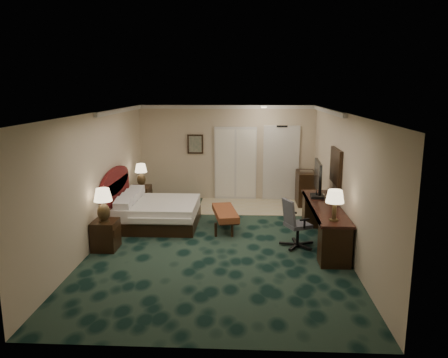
{
  "coord_description": "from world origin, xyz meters",
  "views": [
    {
      "loc": [
        0.55,
        -8.62,
        3.2
      ],
      "look_at": [
        0.08,
        0.6,
        1.25
      ],
      "focal_mm": 35.0,
      "sensor_mm": 36.0,
      "label": 1
    }
  ],
  "objects_px": {
    "bed": "(158,214)",
    "desk_chair": "(298,223)",
    "desk": "(324,224)",
    "nightstand_near": "(106,235)",
    "lamp_far": "(141,175)",
    "nightstand_far": "(140,198)",
    "lamp_near": "(103,205)",
    "minibar": "(306,188)",
    "tv": "(318,179)",
    "bed_bench": "(225,219)"
  },
  "relations": [
    {
      "from": "nightstand_near",
      "to": "lamp_far",
      "type": "relative_size",
      "value": 0.99
    },
    {
      "from": "nightstand_near",
      "to": "bed_bench",
      "type": "height_order",
      "value": "nightstand_near"
    },
    {
      "from": "nightstand_far",
      "to": "minibar",
      "type": "bearing_deg",
      "value": 10.31
    },
    {
      "from": "lamp_far",
      "to": "desk_chair",
      "type": "bearing_deg",
      "value": -33.89
    },
    {
      "from": "nightstand_near",
      "to": "tv",
      "type": "bearing_deg",
      "value": 16.2
    },
    {
      "from": "bed",
      "to": "minibar",
      "type": "bearing_deg",
      "value": 29.21
    },
    {
      "from": "nightstand_near",
      "to": "bed_bench",
      "type": "relative_size",
      "value": 0.45
    },
    {
      "from": "nightstand_far",
      "to": "tv",
      "type": "xyz_separation_m",
      "value": [
        4.35,
        -1.56,
        0.89
      ]
    },
    {
      "from": "desk_chair",
      "to": "bed",
      "type": "bearing_deg",
      "value": 133.44
    },
    {
      "from": "bed",
      "to": "lamp_near",
      "type": "distance_m",
      "value": 1.9
    },
    {
      "from": "desk",
      "to": "desk_chair",
      "type": "xyz_separation_m",
      "value": [
        -0.56,
        -0.26,
        0.1
      ]
    },
    {
      "from": "bed",
      "to": "bed_bench",
      "type": "height_order",
      "value": "bed"
    },
    {
      "from": "tv",
      "to": "desk_chair",
      "type": "height_order",
      "value": "tv"
    },
    {
      "from": "nightstand_far",
      "to": "lamp_far",
      "type": "distance_m",
      "value": 0.62
    },
    {
      "from": "lamp_near",
      "to": "tv",
      "type": "bearing_deg",
      "value": 16.79
    },
    {
      "from": "nightstand_far",
      "to": "desk",
      "type": "distance_m",
      "value": 4.94
    },
    {
      "from": "nightstand_far",
      "to": "lamp_near",
      "type": "xyz_separation_m",
      "value": [
        -0.02,
        -2.88,
        0.61
      ]
    },
    {
      "from": "lamp_near",
      "to": "tv",
      "type": "height_order",
      "value": "tv"
    },
    {
      "from": "nightstand_far",
      "to": "bed_bench",
      "type": "height_order",
      "value": "nightstand_far"
    },
    {
      "from": "lamp_near",
      "to": "tv",
      "type": "xyz_separation_m",
      "value": [
        4.37,
        1.32,
        0.28
      ]
    },
    {
      "from": "bed",
      "to": "desk_chair",
      "type": "xyz_separation_m",
      "value": [
        3.1,
        -1.24,
        0.22
      ]
    },
    {
      "from": "nightstand_near",
      "to": "desk",
      "type": "height_order",
      "value": "desk"
    },
    {
      "from": "bed",
      "to": "lamp_near",
      "type": "height_order",
      "value": "lamp_near"
    },
    {
      "from": "nightstand_far",
      "to": "desk",
      "type": "xyz_separation_m",
      "value": [
        4.4,
        -2.25,
        0.08
      ]
    },
    {
      "from": "nightstand_far",
      "to": "lamp_far",
      "type": "bearing_deg",
      "value": 60.0
    },
    {
      "from": "nightstand_far",
      "to": "bed_bench",
      "type": "distance_m",
      "value": 2.71
    },
    {
      "from": "bed",
      "to": "desk",
      "type": "height_order",
      "value": "desk"
    },
    {
      "from": "minibar",
      "to": "desk_chair",
      "type": "bearing_deg",
      "value": -100.16
    },
    {
      "from": "bed_bench",
      "to": "tv",
      "type": "xyz_separation_m",
      "value": [
        2.04,
        -0.15,
        0.99
      ]
    },
    {
      "from": "bed_bench",
      "to": "nightstand_near",
      "type": "bearing_deg",
      "value": -159.74
    },
    {
      "from": "minibar",
      "to": "desk",
      "type": "bearing_deg",
      "value": -90.54
    },
    {
      "from": "nightstand_near",
      "to": "nightstand_far",
      "type": "height_order",
      "value": "nightstand_far"
    },
    {
      "from": "desk",
      "to": "desk_chair",
      "type": "height_order",
      "value": "desk_chair"
    },
    {
      "from": "tv",
      "to": "desk_chair",
      "type": "bearing_deg",
      "value": -115.51
    },
    {
      "from": "bed_bench",
      "to": "desk",
      "type": "bearing_deg",
      "value": -32.85
    },
    {
      "from": "bed_bench",
      "to": "bed",
      "type": "bearing_deg",
      "value": 163.38
    },
    {
      "from": "nightstand_far",
      "to": "desk_chair",
      "type": "xyz_separation_m",
      "value": [
        3.84,
        -2.5,
        0.18
      ]
    },
    {
      "from": "bed",
      "to": "tv",
      "type": "distance_m",
      "value": 3.75
    },
    {
      "from": "nightstand_near",
      "to": "desk",
      "type": "xyz_separation_m",
      "value": [
        4.42,
        0.59,
        0.11
      ]
    },
    {
      "from": "nightstand_near",
      "to": "lamp_far",
      "type": "bearing_deg",
      "value": 88.95
    },
    {
      "from": "nightstand_near",
      "to": "desk_chair",
      "type": "height_order",
      "value": "desk_chair"
    },
    {
      "from": "lamp_far",
      "to": "tv",
      "type": "distance_m",
      "value": 4.62
    },
    {
      "from": "lamp_far",
      "to": "desk_chair",
      "type": "relative_size",
      "value": 0.59
    },
    {
      "from": "lamp_far",
      "to": "tv",
      "type": "bearing_deg",
      "value": -20.56
    },
    {
      "from": "lamp_near",
      "to": "desk_chair",
      "type": "xyz_separation_m",
      "value": [
        3.85,
        0.38,
        -0.42
      ]
    },
    {
      "from": "desk",
      "to": "desk_chair",
      "type": "bearing_deg",
      "value": -155.62
    },
    {
      "from": "nightstand_far",
      "to": "tv",
      "type": "relative_size",
      "value": 0.62
    },
    {
      "from": "tv",
      "to": "nightstand_far",
      "type": "bearing_deg",
      "value": 163.44
    },
    {
      "from": "desk",
      "to": "bed",
      "type": "bearing_deg",
      "value": 164.98
    },
    {
      "from": "minibar",
      "to": "lamp_near",
      "type": "bearing_deg",
      "value": -140.32
    }
  ]
}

